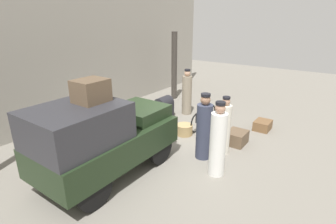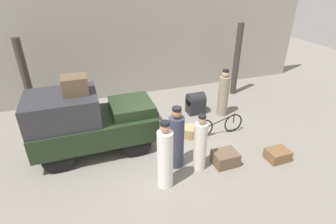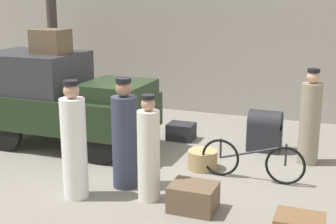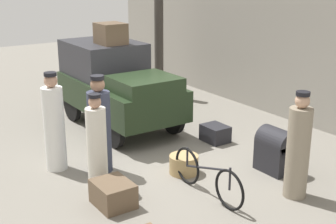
# 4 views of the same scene
# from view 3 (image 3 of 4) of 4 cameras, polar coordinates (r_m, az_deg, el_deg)

# --- Properties ---
(ground_plane) EXTENTS (30.00, 30.00, 0.00)m
(ground_plane) POSITION_cam_3_polar(r_m,az_deg,el_deg) (8.68, -1.71, -6.28)
(ground_plane) COLOR gray
(station_building_facade) EXTENTS (16.00, 0.15, 4.50)m
(station_building_facade) POSITION_cam_3_polar(r_m,az_deg,el_deg) (12.02, 5.80, 10.39)
(station_building_facade) COLOR gray
(station_building_facade) RESTS_ON ground
(canopy_pillar_left) EXTENTS (0.26, 0.26, 3.01)m
(canopy_pillar_left) POSITION_cam_3_polar(r_m,az_deg,el_deg) (12.42, -13.71, 6.72)
(canopy_pillar_left) COLOR #38332D
(canopy_pillar_left) RESTS_ON ground
(truck) EXTENTS (3.41, 1.64, 1.89)m
(truck) POSITION_cam_3_polar(r_m,az_deg,el_deg) (9.70, -12.91, 1.86)
(truck) COLOR black
(truck) RESTS_ON ground
(bicycle) EXTENTS (1.74, 0.04, 0.69)m
(bicycle) POSITION_cam_3_polar(r_m,az_deg,el_deg) (7.95, 10.21, -5.89)
(bicycle) COLOR black
(bicycle) RESTS_ON ground
(wicker_basket) EXTENTS (0.52, 0.52, 0.34)m
(wicker_basket) POSITION_cam_3_polar(r_m,az_deg,el_deg) (8.39, 4.24, -5.82)
(wicker_basket) COLOR tan
(wicker_basket) RESTS_ON ground
(porter_standing_middle) EXTENTS (0.38, 0.38, 1.82)m
(porter_standing_middle) POSITION_cam_3_polar(r_m,az_deg,el_deg) (7.18, -11.38, -3.95)
(porter_standing_middle) COLOR white
(porter_standing_middle) RESTS_ON ground
(porter_carrying_trunk) EXTENTS (0.41, 0.41, 1.78)m
(porter_carrying_trunk) POSITION_cam_3_polar(r_m,az_deg,el_deg) (7.47, -5.29, -3.20)
(porter_carrying_trunk) COLOR #33384C
(porter_carrying_trunk) RESTS_ON ground
(porter_with_bicycle) EXTENTS (0.34, 0.34, 1.63)m
(porter_with_bicycle) POSITION_cam_3_polar(r_m,az_deg,el_deg) (6.99, -2.37, -4.95)
(porter_with_bicycle) COLOR silver
(porter_with_bicycle) RESTS_ON ground
(conductor_in_dark_uniform) EXTENTS (0.37, 0.37, 1.76)m
(conductor_in_dark_uniform) POSITION_cam_3_polar(r_m,az_deg,el_deg) (8.85, 16.91, -1.02)
(conductor_in_dark_uniform) COLOR gray
(conductor_in_dark_uniform) RESTS_ON ground
(trunk_barrel_dark) EXTENTS (0.64, 0.50, 0.81)m
(trunk_barrel_dark) POSITION_cam_3_polar(r_m,az_deg,el_deg) (9.49, 11.73, -2.15)
(trunk_barrel_dark) COLOR #232328
(trunk_barrel_dark) RESTS_ON ground
(suitcase_black_upright) EXTENTS (0.66, 0.54, 0.39)m
(suitcase_black_upright) POSITION_cam_3_polar(r_m,az_deg,el_deg) (6.86, 3.10, -10.31)
(suitcase_black_upright) COLOR brown
(suitcase_black_upright) RESTS_ON ground
(suitcase_small_leather) EXTENTS (0.55, 0.45, 0.35)m
(suitcase_small_leather) POSITION_cam_3_polar(r_m,az_deg,el_deg) (10.02, 1.62, -2.39)
(suitcase_small_leather) COLOR #232328
(suitcase_small_leather) RESTS_ON ground
(trunk_on_truck_roof) EXTENTS (0.65, 0.58, 0.47)m
(trunk_on_truck_roof) POSITION_cam_3_polar(r_m,az_deg,el_deg) (9.62, -14.10, 8.36)
(trunk_on_truck_roof) COLOR brown
(trunk_on_truck_roof) RESTS_ON truck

